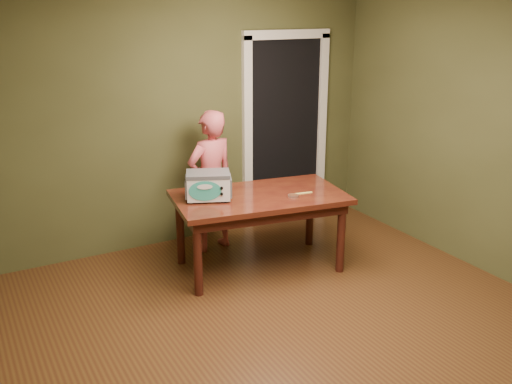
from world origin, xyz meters
TOP-DOWN VIEW (x-y plane):
  - floor at (0.00, 0.00)m, footprint 5.00×5.00m
  - room_shell at (0.00, 0.00)m, footprint 4.52×5.02m
  - doorway at (1.30, 2.78)m, footprint 1.10×0.66m
  - dining_table at (0.38, 1.45)m, footprint 1.72×1.14m
  - toy_oven at (-0.10, 1.56)m, footprint 0.48×0.41m
  - baking_pan at (0.62, 1.24)m, footprint 0.10×0.10m
  - spatula at (0.76, 1.28)m, footprint 0.18×0.06m
  - child at (0.18, 2.10)m, footprint 0.59×0.44m

SIDE VIEW (x-z plane):
  - floor at x=0.00m, z-range 0.00..0.00m
  - dining_table at x=0.38m, z-range 0.28..1.03m
  - child at x=0.18m, z-range 0.00..1.47m
  - spatula at x=0.76m, z-range 0.75..0.76m
  - baking_pan at x=0.62m, z-range 0.75..0.77m
  - toy_oven at x=-0.10m, z-range 0.76..1.02m
  - doorway at x=1.30m, z-range -0.07..2.18m
  - room_shell at x=0.00m, z-range 0.40..3.01m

